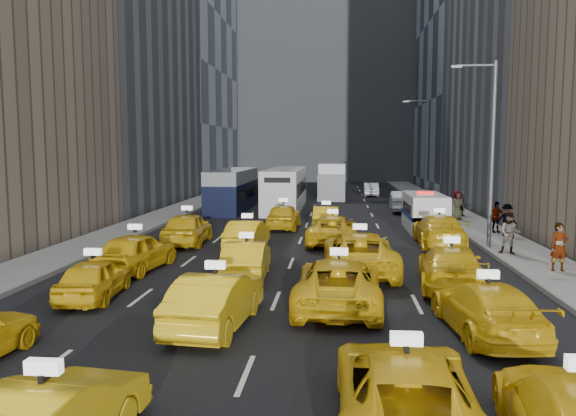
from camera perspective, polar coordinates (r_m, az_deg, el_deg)
name	(u,v)px	position (r m, az deg, el deg)	size (l,w,h in m)	color
ground	(268,319)	(16.52, -2.03, -11.23)	(160.00, 160.00, 0.00)	black
sidewalk_west	(170,213)	(42.79, -11.89, -0.54)	(3.00, 90.00, 0.15)	gray
sidewalk_east	(457,216)	(41.81, 16.82, -0.82)	(3.00, 90.00, 0.15)	gray
curb_west	(189,213)	(42.39, -10.02, -0.54)	(0.15, 90.00, 0.18)	slate
curb_east	(437,216)	(41.54, 14.87, -0.79)	(0.15, 90.00, 0.18)	slate
building_west_far	(157,17)	(74.92, -13.17, 18.33)	(16.00, 22.00, 42.00)	#2D3847
building_backdrop	(326,49)	(88.95, 3.89, 15.84)	(30.00, 12.00, 40.00)	slate
streetlight_near	(490,148)	(28.57, 19.81, 5.74)	(2.15, 0.22, 9.00)	#595B60
streetlight_far	(425,148)	(48.19, 13.77, 5.92)	(2.15, 0.22, 9.00)	#595B60
taxi_2	(405,391)	(10.42, 11.82, -17.77)	(2.40, 5.20, 1.45)	yellow
taxi_4	(94,279)	(19.53, -19.12, -6.80)	(1.59, 3.95, 1.34)	yellow
taxi_5	(216,300)	(15.73, -7.34, -9.26)	(1.62, 4.65, 1.53)	yellow
taxi_6	(339,283)	(17.54, 5.17, -7.61)	(2.56, 5.55, 1.54)	yellow
taxi_7	(487,308)	(15.93, 19.55, -9.60)	(1.98, 4.86, 1.41)	yellow
taxi_8	(136,252)	(23.37, -15.21, -4.30)	(1.86, 4.62, 1.58)	yellow
taxi_9	(247,260)	(21.37, -4.23, -5.25)	(1.52, 4.37, 1.44)	yellow
taxi_10	(360,253)	(22.30, 7.28, -4.54)	(2.73, 5.91, 1.64)	yellow
taxi_11	(451,267)	(20.55, 16.21, -5.82)	(2.13, 5.25, 1.52)	yellow
taxi_12	(187,228)	(29.24, -10.19, -2.04)	(1.96, 4.87, 1.66)	yellow
taxi_13	(247,235)	(27.54, -4.15, -2.71)	(1.51, 4.32, 1.42)	yellow
taxi_14	(333,230)	(28.99, 4.55, -2.22)	(2.44, 5.30, 1.47)	yellow
taxi_15	(439,230)	(29.38, 15.08, -2.19)	(2.22, 5.46, 1.58)	yellow
taxi_16	(283,216)	(34.39, -0.47, -0.83)	(1.83, 4.55, 1.55)	yellow
taxi_17	(326,218)	(34.27, 3.90, -0.99)	(1.48, 4.26, 1.40)	yellow
nypd_van	(424,213)	(34.65, 13.69, -0.47)	(2.40, 5.58, 2.35)	silver
double_decker	(233,190)	(44.96, -5.59, 1.80)	(2.68, 10.97, 3.18)	black
city_bus	(286,189)	(45.55, -0.24, 1.95)	(3.58, 12.87, 3.28)	silver
box_truck	(332,181)	(55.27, 4.47, 2.71)	(3.00, 7.57, 3.40)	silver
misc_car_0	(402,201)	(44.46, 11.50, 0.67)	(1.72, 4.93, 1.62)	#A5A7AD
misc_car_1	(248,190)	(56.80, -4.13, 1.82)	(2.34, 5.08, 1.41)	black
misc_car_2	(333,187)	(60.80, 4.57, 2.17)	(2.18, 5.35, 1.55)	slate
misc_car_3	(294,188)	(58.62, 0.58, 2.04)	(1.82, 4.52, 1.54)	black
misc_car_4	(371,189)	(58.56, 8.41, 1.89)	(1.46, 4.19, 1.38)	#A7A8AF
pedestrian_0	(559,247)	(24.25, 25.84, -3.58)	(0.69, 0.45, 1.90)	gray
pedestrian_1	(510,233)	(27.22, 21.61, -2.40)	(0.92, 0.51, 1.90)	gray
pedestrian_2	(507,220)	(32.74, 21.33, -1.15)	(1.14, 0.47, 1.76)	gray
pedestrian_3	(496,217)	(33.84, 20.36, -0.88)	(1.04, 0.47, 1.77)	gray
pedestrian_4	(457,205)	(39.29, 16.83, 0.28)	(0.94, 0.51, 1.93)	gray
pedestrian_5	(461,205)	(41.34, 17.18, 0.27)	(1.43, 0.41, 1.54)	gray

